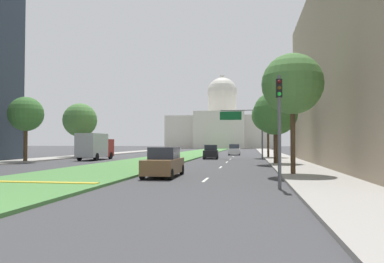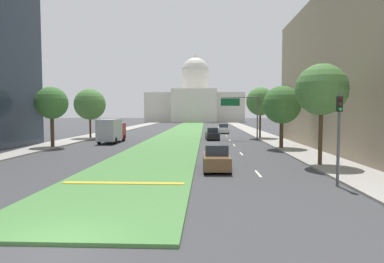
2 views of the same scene
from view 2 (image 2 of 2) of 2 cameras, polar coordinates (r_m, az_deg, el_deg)
The scene contains 18 objects.
ground_plane at distance 75.74m, azimuth -1.06°, elevation 0.31°, with size 289.62×289.62×0.00m, color #3D3D3F.
grass_median at distance 69.18m, azimuth -1.39°, elevation 0.06°, with size 7.66×118.48×0.14m, color #4C8442.
median_curb_nose at distance 19.00m, azimuth -11.87°, elevation -8.81°, with size 6.90×0.50×0.04m, color gold.
lane_dashes_right at distance 56.18m, azimuth 6.05°, elevation -0.81°, with size 0.16×74.73×0.01m.
sidewalk_left at distance 65.32m, azimuth -14.59°, elevation -0.24°, with size 4.00×118.48×0.15m, color #9E9991.
sidewalk_right at distance 63.23m, azimuth 11.43°, elevation -0.32°, with size 4.00×118.48×0.15m, color #9E9991.
capitol_building at distance 140.56m, azimuth 0.56°, elevation 5.08°, with size 39.82×29.68×28.28m.
traffic_light_near_right at distance 19.83m, azimuth 24.28°, elevation 0.67°, with size 0.28×0.35×5.20m.
overhead_guide_sign at distance 48.71m, azimuth 8.99°, elevation 3.98°, with size 5.51×0.20×6.50m.
street_tree_right_near at distance 26.71m, azimuth 21.69°, elevation 6.77°, with size 3.89×3.89×7.80m.
street_tree_left_mid at distance 40.97m, azimuth -23.32°, elevation 4.55°, with size 3.70×3.70×7.05m.
street_tree_right_mid at distance 37.82m, azimuth 15.42°, elevation 4.49°, with size 4.22×4.22×7.07m.
street_tree_left_far at distance 52.81m, azimuth -17.41°, elevation 4.55°, with size 4.79×4.79×7.72m.
street_tree_right_far at distance 51.97m, azimuth 11.85°, elevation 5.16°, with size 4.40×4.40×7.99m.
sedan_lead_stopped at distance 23.62m, azimuth 4.28°, elevation -4.63°, with size 1.94×4.52×1.83m.
sedan_midblock at distance 48.86m, azimuth 3.56°, elevation -0.45°, with size 2.16×4.65×1.81m.
sedan_distant at distance 63.65m, azimuth 5.48°, elevation 0.46°, with size 2.04×4.51×1.84m.
box_truck_delivery at distance 45.12m, azimuth -13.90°, elevation 0.19°, with size 2.40×6.40×3.20m.
Camera 2 is at (4.64, -9.66, 4.17)m, focal length 30.54 mm.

